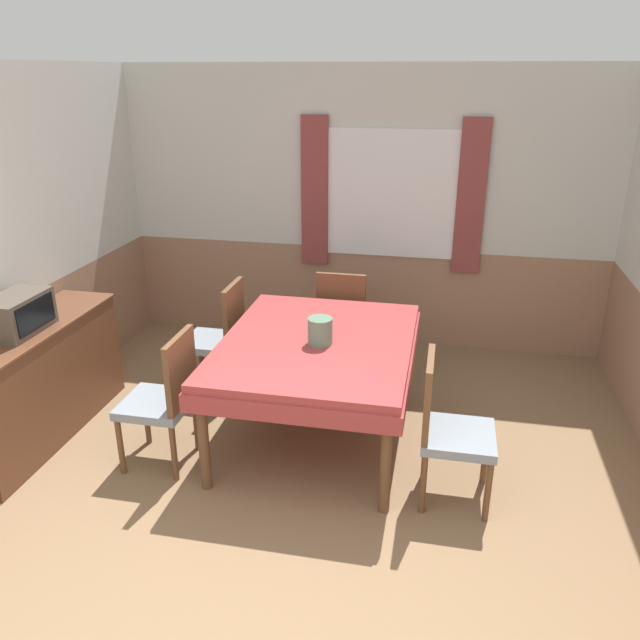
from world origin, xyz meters
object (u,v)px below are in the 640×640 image
at_px(chair_left_near, 165,396).
at_px(dining_table, 317,353).
at_px(chair_left_far, 220,335).
at_px(tv, 18,314).
at_px(sideboard, 37,382).
at_px(chair_head_window, 343,318).
at_px(vase, 320,331).
at_px(chair_right_near, 447,425).

bearing_deg(chair_left_near, dining_table, -60.28).
height_order(chair_left_far, tv, tv).
xyz_separation_m(chair_left_far, sideboard, (-1.07, -0.91, -0.08)).
distance_m(chair_left_far, sideboard, 1.41).
relative_size(dining_table, chair_head_window, 1.77).
relative_size(chair_head_window, tv, 2.00).
height_order(chair_left_far, vase, vase).
bearing_deg(tv, chair_head_window, 37.60).
xyz_separation_m(tv, vase, (2.03, 0.38, -0.11)).
height_order(tv, vase, tv).
bearing_deg(sideboard, vase, 9.15).
bearing_deg(sideboard, chair_left_near, -7.60).
bearing_deg(vase, tv, -169.35).
relative_size(chair_right_near, chair_head_window, 1.00).
relative_size(chair_right_near, vase, 5.16).
xyz_separation_m(chair_left_near, sideboard, (-1.07, 0.14, -0.08)).
distance_m(chair_left_near, chair_left_far, 1.06).
bearing_deg(chair_right_near, tv, -91.70).
height_order(chair_head_window, sideboard, chair_head_window).
relative_size(chair_left_far, vase, 5.16).
relative_size(chair_left_near, chair_left_far, 1.00).
height_order(dining_table, tv, tv).
bearing_deg(dining_table, chair_head_window, 90.00).
distance_m(dining_table, sideboard, 2.05).
relative_size(dining_table, sideboard, 1.06).
distance_m(chair_left_near, chair_head_window, 1.87).
bearing_deg(chair_right_near, vase, -117.79).
bearing_deg(dining_table, chair_right_near, -29.72).
height_order(chair_right_near, chair_left_near, same).
distance_m(chair_left_far, vase, 1.18).
distance_m(chair_head_window, tv, 2.57).
bearing_deg(chair_head_window, tv, -142.40).
bearing_deg(sideboard, chair_left_far, 40.46).
height_order(sideboard, vase, vase).
height_order(dining_table, chair_head_window, chair_head_window).
relative_size(tv, vase, 2.59).
distance_m(chair_left_near, vase, 1.13).
bearing_deg(vase, dining_table, 120.05).
xyz_separation_m(chair_left_far, tv, (-1.08, -0.97, 0.47)).
bearing_deg(dining_table, chair_left_near, -150.28).
bearing_deg(chair_left_near, chair_right_near, -90.00).
bearing_deg(chair_left_far, vase, -121.45).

